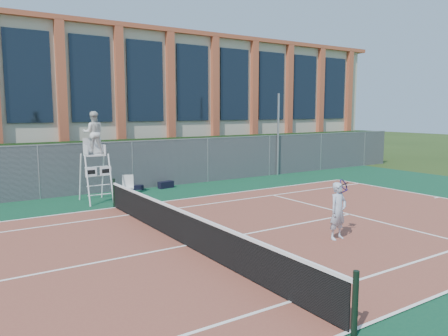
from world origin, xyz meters
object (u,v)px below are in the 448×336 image
plastic_chair (128,185)px  steel_pole (278,135)px  umpire_chair (94,135)px  tennis_player (338,211)px

plastic_chair → steel_pole: bearing=10.7°
steel_pole → umpire_chair: size_ratio=1.26×
umpire_chair → plastic_chair: umpire_chair is taller
umpire_chair → tennis_player: umpire_chair is taller
steel_pole → umpire_chair: bearing=-171.3°
umpire_chair → steel_pole: bearing=8.7°
plastic_chair → tennis_player: bearing=-72.3°
steel_pole → plastic_chair: steel_pole is taller
steel_pole → umpire_chair: 10.91m
steel_pole → tennis_player: (-6.71, -10.49, -1.43)m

